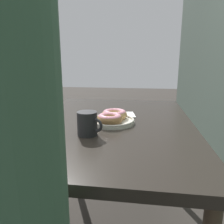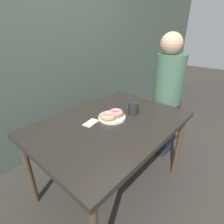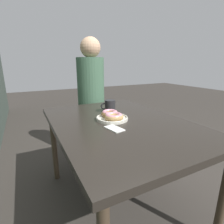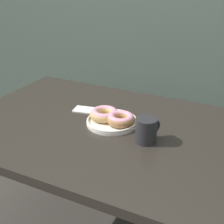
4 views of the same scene
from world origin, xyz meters
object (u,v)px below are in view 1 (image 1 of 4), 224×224
dining_table (107,132)px  napkin (128,115)px  donut_plate (112,118)px  coffee_mug (88,123)px

dining_table → napkin: napkin is taller
donut_plate → napkin: donut_plate is taller
dining_table → napkin: (-0.12, 0.11, 0.07)m
coffee_mug → napkin: coffee_mug is taller
coffee_mug → napkin: 0.41m
dining_table → napkin: size_ratio=8.87×
donut_plate → napkin: (-0.18, 0.07, -0.03)m
dining_table → donut_plate: 0.11m
dining_table → donut_plate: donut_plate is taller
dining_table → coffee_mug: size_ratio=10.66×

